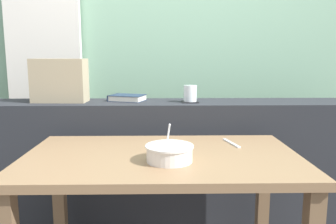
# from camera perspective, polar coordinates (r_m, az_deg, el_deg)

# --- Properties ---
(outdoor_backdrop) EXTENTS (4.80, 0.08, 2.80)m
(outdoor_backdrop) POSITION_cam_1_polar(r_m,az_deg,el_deg) (2.76, 0.02, 15.20)
(outdoor_backdrop) COLOR #84B293
(outdoor_backdrop) RESTS_ON ground
(curtain_left_panel) EXTENTS (0.56, 0.06, 2.50)m
(curtain_left_panel) POSITION_cam_1_polar(r_m,az_deg,el_deg) (2.79, -20.19, 11.47)
(curtain_left_panel) COLOR silver
(curtain_left_panel) RESTS_ON ground
(dark_console_ledge) EXTENTS (2.80, 0.34, 0.85)m
(dark_console_ledge) POSITION_cam_1_polar(r_m,az_deg,el_deg) (2.17, 0.37, -9.36)
(dark_console_ledge) COLOR #23262B
(dark_console_ledge) RESTS_ON ground
(breakfast_table) EXTENTS (1.19, 0.70, 0.70)m
(breakfast_table) POSITION_cam_1_polar(r_m,az_deg,el_deg) (1.52, -1.07, -10.87)
(breakfast_table) COLOR brown
(breakfast_table) RESTS_ON ground
(coaster_square) EXTENTS (0.10, 0.10, 0.00)m
(coaster_square) POSITION_cam_1_polar(r_m,az_deg,el_deg) (2.05, 3.73, 1.72)
(coaster_square) COLOR black
(coaster_square) RESTS_ON dark_console_ledge
(juice_glass) EXTENTS (0.08, 0.08, 0.10)m
(juice_glass) POSITION_cam_1_polar(r_m,az_deg,el_deg) (2.04, 3.74, 3.02)
(juice_glass) COLOR white
(juice_glass) RESTS_ON coaster_square
(closed_book) EXTENTS (0.24, 0.20, 0.04)m
(closed_book) POSITION_cam_1_polar(r_m,az_deg,el_deg) (2.13, -6.89, 2.38)
(closed_book) COLOR #1E2D47
(closed_book) RESTS_ON dark_console_ledge
(throw_pillow) EXTENTS (0.33, 0.16, 0.26)m
(throw_pillow) POSITION_cam_1_polar(r_m,az_deg,el_deg) (2.15, -17.74, 5.07)
(throw_pillow) COLOR tan
(throw_pillow) RESTS_ON dark_console_ledge
(soup_bowl) EXTENTS (0.20, 0.20, 0.16)m
(soup_bowl) POSITION_cam_1_polar(r_m,az_deg,el_deg) (1.39, 0.25, -6.92)
(soup_bowl) COLOR silver
(soup_bowl) RESTS_ON breakfast_table
(fork_utensil) EXTENTS (0.06, 0.17, 0.01)m
(fork_utensil) POSITION_cam_1_polar(r_m,az_deg,el_deg) (1.69, 10.60, -5.15)
(fork_utensil) COLOR silver
(fork_utensil) RESTS_ON breakfast_table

